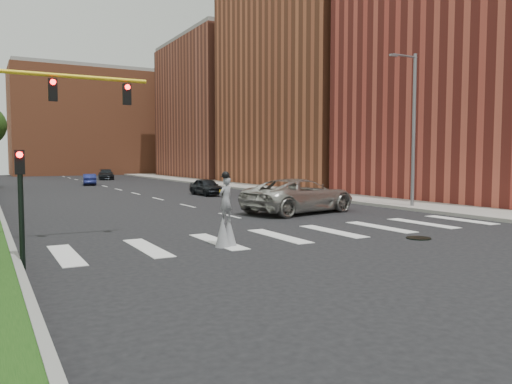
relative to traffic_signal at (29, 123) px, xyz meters
name	(u,v)px	position (x,y,z in m)	size (l,w,h in m)	color
ground_plane	(321,237)	(9.78, -3.00, -4.15)	(160.00, 160.00, 0.00)	black
sidewalk_right	(271,189)	(22.28, 22.00, -4.06)	(5.00, 90.00, 0.18)	gray
manhole	(419,238)	(12.78, -5.00, -4.13)	(0.90, 0.90, 0.04)	black
building_near	(506,46)	(31.78, 5.00, 6.85)	(16.00, 20.00, 22.00)	#9A342A
building_mid	(322,76)	(31.78, 27.00, 7.85)	(16.00, 22.00, 24.00)	#994F30
building_far	(228,111)	(31.78, 51.00, 5.85)	(16.00, 22.00, 20.00)	brown
building_backdrop	(90,124)	(15.78, 75.00, 4.85)	(26.00, 14.00, 18.00)	#994F30
streetlight	(413,125)	(20.68, 3.00, 0.75)	(2.05, 0.20, 9.00)	slate
traffic_signal	(29,123)	(0.00, 0.00, 0.00)	(5.30, 0.23, 6.20)	black
secondary_signal	(21,198)	(-0.52, -3.50, -2.20)	(0.25, 0.21, 3.23)	black
stilt_performer	(226,219)	(5.79, -2.99, -3.21)	(0.82, 0.64, 2.56)	#362215
suv_crossing	(300,196)	(13.77, 4.44, -3.22)	(3.10, 6.71, 1.87)	#B4B1AA
car_near	(207,187)	(14.26, 18.42, -3.47)	(1.60, 3.98, 1.35)	black
car_mid	(89,179)	(8.83, 38.08, -3.54)	(1.29, 3.71, 1.22)	navy
car_far	(106,174)	(13.35, 50.93, -3.46)	(1.94, 4.78, 1.39)	black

